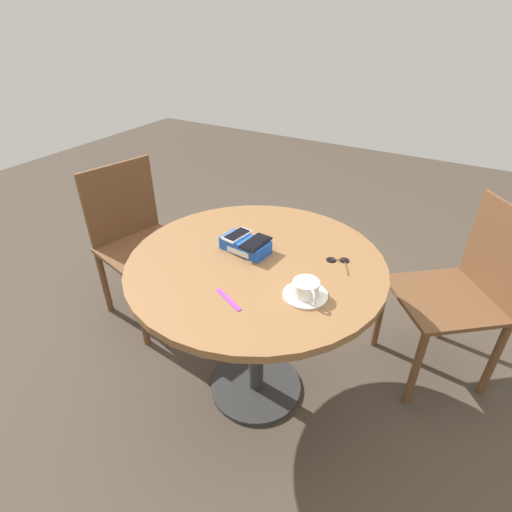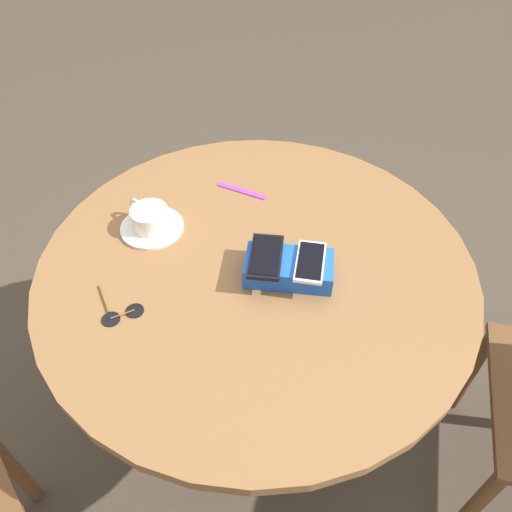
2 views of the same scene
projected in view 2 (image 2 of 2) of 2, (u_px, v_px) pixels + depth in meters
The scene contains 9 objects.
ground_plane at pixel (256, 411), 1.69m from camera, with size 8.00×8.00×0.00m, color #42382D.
round_table at pixel (256, 295), 1.24m from camera, with size 1.01×1.01×0.74m.
phone_box at pixel (289, 268), 1.11m from camera, with size 0.20×0.12×0.05m.
phone_white at pixel (310, 262), 1.08m from camera, with size 0.08×0.13×0.01m.
phone_black at pixel (266, 256), 1.09m from camera, with size 0.08×0.14×0.01m.
saucer at pixel (152, 227), 1.23m from camera, with size 0.16×0.16×0.01m, color silver.
coffee_cup at pixel (149, 217), 1.21m from camera, with size 0.11×0.10×0.06m.
lanyard_strap at pixel (242, 191), 1.33m from camera, with size 0.14×0.02×0.00m, color purple.
sunglasses at pixel (121, 313), 1.05m from camera, with size 0.11×0.11×0.01m.
Camera 2 is at (-0.01, 0.79, 1.58)m, focal length 35.00 mm.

